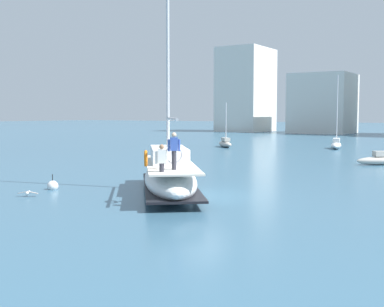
% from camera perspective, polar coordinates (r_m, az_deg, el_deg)
% --- Properties ---
extents(ground_plane, '(400.00, 400.00, 0.00)m').
position_cam_1_polar(ground_plane, '(23.14, 0.94, -4.96)').
color(ground_plane, '#38607A').
extents(main_sailboat, '(7.84, 9.02, 14.13)m').
position_cam_1_polar(main_sailboat, '(23.99, -2.57, -2.41)').
color(main_sailboat, white).
rests_on(main_sailboat, ground).
extents(moored_sloop_far, '(3.62, 3.78, 5.09)m').
position_cam_1_polar(moored_sloop_far, '(57.35, 3.80, 1.19)').
color(moored_sloop_far, '#B7B2A8').
rests_on(moored_sloop_far, ground).
extents(moored_catamaran, '(2.12, 4.67, 7.98)m').
position_cam_1_polar(moored_catamaran, '(57.02, 16.13, 1.08)').
color(moored_catamaran, silver).
rests_on(moored_catamaran, ground).
extents(moored_cutter_right, '(3.55, 3.35, 6.44)m').
position_cam_1_polar(moored_cutter_right, '(40.01, 20.82, -0.55)').
color(moored_cutter_right, '#B7B2A8').
rests_on(moored_cutter_right, ground).
extents(seagull, '(0.91, 0.59, 0.17)m').
position_cam_1_polar(seagull, '(24.41, -18.20, -4.27)').
color(seagull, silver).
rests_on(seagull, ground).
extents(mooring_buoy, '(0.56, 0.56, 0.88)m').
position_cam_1_polar(mooring_buoy, '(26.32, -15.60, -3.60)').
color(mooring_buoy, silver).
rests_on(mooring_buoy, ground).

